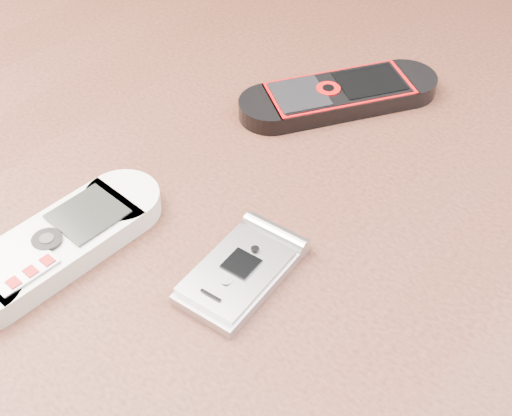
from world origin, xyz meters
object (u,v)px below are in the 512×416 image
at_px(table, 251,311).
at_px(nokia_black_red, 339,95).
at_px(nokia_white, 57,244).
at_px(motorola_razr, 239,273).

height_order(table, nokia_black_red, nokia_black_red).
relative_size(table, nokia_white, 7.69).
xyz_separation_m(table, motorola_razr, (0.03, -0.05, 0.11)).
relative_size(nokia_white, nokia_black_red, 0.94).
xyz_separation_m(nokia_black_red, motorola_razr, (0.06, -0.19, -0.00)).
bearing_deg(table, nokia_white, -124.49).
height_order(table, nokia_white, nokia_white).
height_order(table, motorola_razr, motorola_razr).
relative_size(table, nokia_black_red, 7.24).
relative_size(nokia_black_red, motorola_razr, 1.87).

